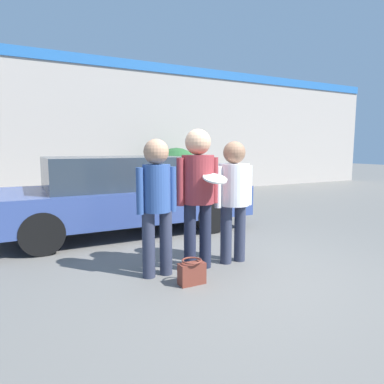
{
  "coord_description": "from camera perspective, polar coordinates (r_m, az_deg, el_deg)",
  "views": [
    {
      "loc": [
        -2.26,
        -3.52,
        1.52
      ],
      "look_at": [
        -0.26,
        0.32,
        0.96
      ],
      "focal_mm": 32.0,
      "sensor_mm": 36.0,
      "label": 1
    }
  ],
  "objects": [
    {
      "name": "shrub",
      "position": [
        11.07,
        -2.61,
        3.42
      ],
      "size": [
        1.54,
        1.54,
        1.54
      ],
      "color": "#285B2D",
      "rests_on": "ground"
    },
    {
      "name": "parked_car_near",
      "position": [
        6.35,
        -12.01,
        -0.32
      ],
      "size": [
        4.52,
        1.95,
        1.37
      ],
      "color": "#334784",
      "rests_on": "ground"
    },
    {
      "name": "handbag",
      "position": [
        3.94,
        -0.03,
        -13.25
      ],
      "size": [
        0.3,
        0.23,
        0.28
      ],
      "color": "brown",
      "rests_on": "ground"
    },
    {
      "name": "person_right",
      "position": [
        4.52,
        6.96,
        0.18
      ],
      "size": [
        0.57,
        0.4,
        1.61
      ],
      "color": "#2D3347",
      "rests_on": "ground"
    },
    {
      "name": "storefront_building",
      "position": [
        11.23,
        -16.09,
        10.43
      ],
      "size": [
        24.0,
        0.22,
        4.31
      ],
      "color": "#B2A89E",
      "rests_on": "ground"
    },
    {
      "name": "ground_plane",
      "position": [
        4.45,
        5.05,
        -12.67
      ],
      "size": [
        56.0,
        56.0,
        0.0
      ],
      "primitive_type": "plane",
      "color": "#66635E"
    },
    {
      "name": "person_left",
      "position": [
        4.01,
        -5.9,
        -0.82
      ],
      "size": [
        0.49,
        0.32,
        1.63
      ],
      "color": "#2D3347",
      "rests_on": "ground"
    },
    {
      "name": "person_middle_with_frisbee",
      "position": [
        4.22,
        1.0,
        1.12
      ],
      "size": [
        0.57,
        0.63,
        1.75
      ],
      "color": "#1E2338",
      "rests_on": "ground"
    }
  ]
}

